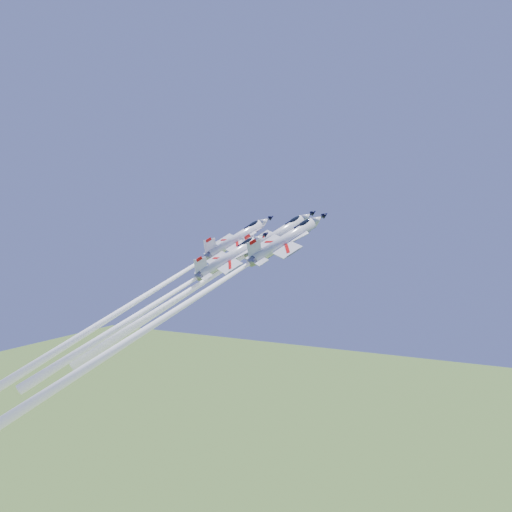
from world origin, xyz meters
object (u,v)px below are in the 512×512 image
at_px(jet_slot, 159,302).
at_px(jet_right, 175,311).
at_px(jet_lead, 208,279).
at_px(jet_left, 139,299).

bearing_deg(jet_slot, jet_right, 5.08).
xyz_separation_m(jet_lead, jet_slot, (-4.96, -7.89, -3.39)).
bearing_deg(jet_right, jet_lead, 131.94).
height_order(jet_lead, jet_slot, jet_lead).
height_order(jet_left, jet_slot, jet_left).
height_order(jet_right, jet_slot, jet_right).
bearing_deg(jet_left, jet_right, 10.20).
xyz_separation_m(jet_left, jet_right, (12.08, -5.96, -0.32)).
relative_size(jet_lead, jet_right, 0.78).
bearing_deg(jet_right, jet_slot, -174.92).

